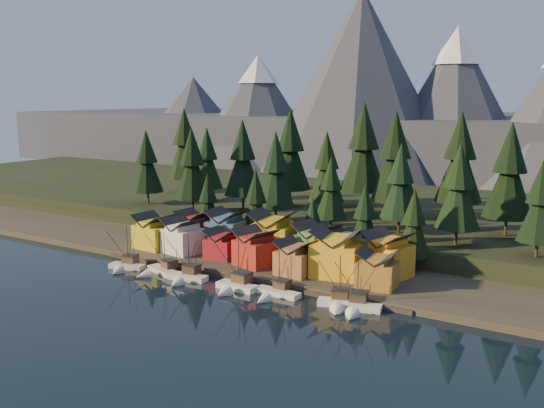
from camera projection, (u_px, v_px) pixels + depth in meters
The scene contains 46 objects.
ground at pixel (196, 300), 122.24m from camera, with size 500.00×500.00×0.00m, color black.
shore_strip at pixel (295, 253), 155.48m from camera, with size 400.00×50.00×1.50m, color #363227.
hillside at pixel (372, 213), 196.79m from camera, with size 420.00×100.00×6.00m, color black.
dock at pixel (243, 277), 135.92m from camera, with size 80.00×4.00×1.00m, color #3F362D.
mountain_ridge at pixel (464, 125), 298.00m from camera, with size 560.00×190.00×90.00m.
boat_0 at pixel (124, 260), 143.30m from camera, with size 9.14×9.72×11.18m.
boat_1 at pixel (158, 266), 139.75m from camera, with size 10.41×10.81×10.83m.
boat_2 at pixel (185, 271), 134.44m from camera, with size 9.60×10.24×11.64m.
boat_3 at pixel (234, 279), 127.75m from camera, with size 9.56×10.35×12.61m.
boat_4 at pixel (274, 288), 124.06m from camera, with size 10.46×11.32×10.68m.
boat_5 at pixel (339, 296), 117.71m from camera, with size 9.17×9.79×11.41m.
boat_6 at pixel (356, 300), 115.56m from camera, with size 10.22×10.74×11.57m.
house_front_0 at pixel (154, 230), 157.37m from camera, with size 9.44×8.98×8.89m.
house_front_1 at pixel (183, 235), 152.58m from camera, with size 9.61×9.32×8.84m.
house_front_2 at pixel (222, 243), 147.82m from camera, with size 7.53×7.59×7.09m.
house_front_3 at pixel (255, 246), 141.16m from camera, with size 10.28×9.99×8.70m.
house_front_4 at pixel (296, 256), 134.22m from camera, with size 7.90×8.47×7.72m.
house_front_5 at pixel (336, 252), 132.43m from camera, with size 11.69×10.97×10.62m.
house_front_6 at pixel (377, 268), 125.08m from camera, with size 8.66×8.28×7.83m.
house_back_0 at pixel (194, 227), 160.90m from camera, with size 8.61×8.29×9.10m.
house_back_1 at pixel (227, 228), 158.22m from camera, with size 9.45×9.55×9.91m.
house_back_2 at pixel (273, 232), 149.85m from camera, with size 11.56×10.83×11.04m.
house_back_3 at pixel (316, 242), 142.97m from camera, with size 10.87×10.06×9.56m.
house_back_4 at pixel (344, 248), 138.41m from camera, with size 9.46×9.16×9.35m.
house_back_5 at pixel (388, 253), 132.34m from camera, with size 10.70×10.78×9.96m.
tree_hill_0 at pixel (147, 164), 194.60m from camera, with size 10.29×10.29×23.98m.
tree_hill_1 at pixel (207, 160), 201.63m from camera, with size 10.50×10.50×24.46m.
tree_hill_2 at pixel (192, 166), 179.61m from camera, with size 11.04×11.04×25.71m.
tree_hill_3 at pixel (243, 160), 184.19m from camera, with size 11.94×11.94×27.81m.
tree_hill_4 at pixel (290, 152), 192.21m from camera, with size 13.34×13.34×31.09m.
tree_hill_5 at pixel (276, 173), 166.71m from camera, with size 10.82×10.82×25.21m.
tree_hill_6 at pixel (327, 170), 175.09m from camera, with size 10.62×10.62×24.73m.
tree_hill_7 at pixel (331, 190), 156.20m from camera, with size 8.36×8.36×19.46m.
tree_hill_8 at pixel (395, 160), 170.95m from camera, with size 13.20×13.20×30.75m.
tree_hill_9 at pixel (400, 184), 153.33m from camera, with size 9.94×9.94×23.15m.
tree_hill_10 at pixel (460, 160), 169.28m from camera, with size 13.19×13.19×30.73m.
tree_hill_11 at pixel (459, 189), 140.71m from camera, with size 10.38×10.38×24.17m.
tree_hill_12 at pixel (509, 174), 149.45m from camera, with size 12.28×12.28×28.60m.
tree_hill_13 at pixel (540, 205), 129.92m from camera, with size 9.16×9.16×21.33m.
tree_hill_15 at pixel (363, 150), 186.39m from camera, with size 14.14×14.14×32.93m.
tree_hill_16 at pixel (185, 146), 218.78m from camera, with size 13.13×13.13×30.58m.
tree_shore_0 at pixel (208, 202), 168.20m from camera, with size 7.81×7.81×18.20m.
tree_shore_1 at pixel (256, 204), 159.64m from camera, with size 8.72×8.72×20.30m.
tree_shore_2 at pixel (313, 223), 151.34m from camera, with size 6.19×6.19×14.41m.
tree_shore_3 at pixel (365, 219), 143.60m from camera, with size 8.08×8.08×18.83m.
tree_shore_4 at pixel (414, 225), 137.35m from camera, with size 8.05×8.05×18.75m.
Camera 1 is at (74.94, -90.94, 40.85)m, focal length 40.00 mm.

